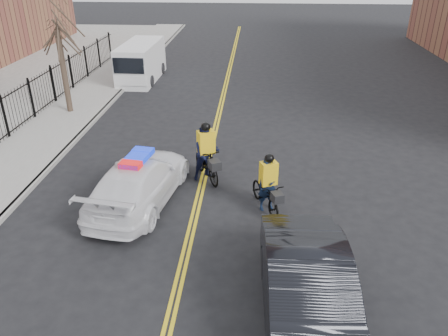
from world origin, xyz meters
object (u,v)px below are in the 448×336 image
object	(u,v)px
police_cruiser	(139,181)
dark_sedan	(308,295)
cyclist_far	(206,157)
cargo_van	(140,63)
cyclist_near	(268,190)

from	to	relation	value
police_cruiser	dark_sedan	distance (m)	7.08
cyclist_far	police_cruiser	bearing A→B (deg)	-166.52
cargo_van	cyclist_near	distance (m)	16.81
police_cruiser	cyclist_far	bearing A→B (deg)	-130.29
cyclist_near	cyclist_far	size ratio (longest dim) A/B	0.95
police_cruiser	dark_sedan	world-z (taller)	dark_sedan
police_cruiser	cargo_van	distance (m)	15.18
cargo_van	cyclist_far	bearing A→B (deg)	-65.94
cargo_van	cyclist_far	world-z (taller)	cargo_van
cyclist_near	cyclist_far	xyz separation A→B (m)	(-2.18, 1.92, 0.19)
police_cruiser	cargo_van	world-z (taller)	cargo_van
dark_sedan	cyclist_near	bearing A→B (deg)	96.85
cargo_van	cyclist_near	bearing A→B (deg)	-61.69
cyclist_near	dark_sedan	bearing A→B (deg)	-103.79
dark_sedan	cargo_van	xyz separation A→B (m)	(-8.53, 19.78, 0.23)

